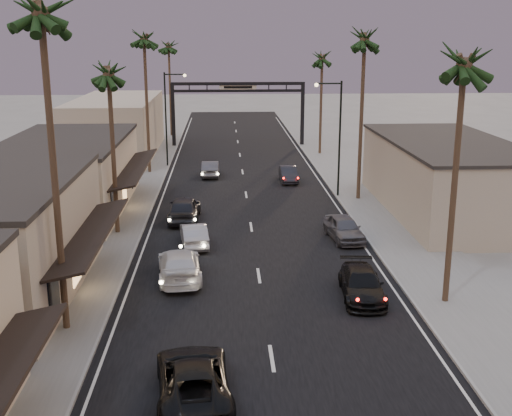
{
  "coord_description": "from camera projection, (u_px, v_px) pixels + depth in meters",
  "views": [
    {
      "loc": [
        -1.8,
        -3.64,
        12.15
      ],
      "look_at": [
        0.09,
        32.51,
        2.5
      ],
      "focal_mm": 45.0,
      "sensor_mm": 36.0,
      "label": 1
    }
  ],
  "objects": [
    {
      "name": "ground",
      "position": [
        249.0,
        215.0,
        45.33
      ],
      "size": [
        200.0,
        200.0,
        0.0
      ],
      "primitive_type": "plane",
      "color": "slate",
      "rests_on": "ground"
    },
    {
      "name": "road",
      "position": [
        247.0,
        198.0,
        50.16
      ],
      "size": [
        14.0,
        120.0,
        0.02
      ],
      "primitive_type": "cube",
      "color": "black",
      "rests_on": "ground"
    },
    {
      "name": "sidewalk_left",
      "position": [
        136.0,
        179.0,
        56.42
      ],
      "size": [
        5.0,
        92.0,
        0.12
      ],
      "primitive_type": "cube",
      "color": "slate",
      "rests_on": "ground"
    },
    {
      "name": "sidewalk_right",
      "position": [
        349.0,
        177.0,
        57.38
      ],
      "size": [
        5.0,
        92.0,
        0.12
      ],
      "primitive_type": "cube",
      "color": "slate",
      "rests_on": "ground"
    },
    {
      "name": "storefront_far",
      "position": [
        67.0,
        176.0,
        45.96
      ],
      "size": [
        8.0,
        16.0,
        5.0
      ],
      "primitive_type": "cube",
      "color": "#C5B396",
      "rests_on": "ground"
    },
    {
      "name": "storefront_dist",
      "position": [
        117.0,
        127.0,
        68.03
      ],
      "size": [
        8.0,
        20.0,
        6.0
      ],
      "primitive_type": "cube",
      "color": "gray",
      "rests_on": "ground"
    },
    {
      "name": "building_right",
      "position": [
        446.0,
        178.0,
        45.4
      ],
      "size": [
        8.0,
        18.0,
        5.0
      ],
      "primitive_type": "cube",
      "color": "gray",
      "rests_on": "ground"
    },
    {
      "name": "arch",
      "position": [
        238.0,
        98.0,
        72.86
      ],
      "size": [
        15.2,
        0.4,
        7.27
      ],
      "color": "black",
      "rests_on": "ground"
    },
    {
      "name": "streetlight_right",
      "position": [
        336.0,
        129.0,
        49.13
      ],
      "size": [
        2.13,
        0.3,
        9.0
      ],
      "color": "black",
      "rests_on": "ground"
    },
    {
      "name": "streetlight_left",
      "position": [
        169.0,
        112.0,
        60.98
      ],
      "size": [
        2.13,
        0.3,
        9.0
      ],
      "color": "black",
      "rests_on": "ground"
    },
    {
      "name": "palm_lb",
      "position": [
        40.0,
        3.0,
        24.08
      ],
      "size": [
        3.2,
        3.2,
        15.2
      ],
      "color": "#38281C",
      "rests_on": "ground"
    },
    {
      "name": "palm_lc",
      "position": [
        108.0,
        66.0,
        38.34
      ],
      "size": [
        3.2,
        3.2,
        12.2
      ],
      "color": "#38281C",
      "rests_on": "ground"
    },
    {
      "name": "palm_ld",
      "position": [
        144.0,
        34.0,
        56.18
      ],
      "size": [
        3.2,
        3.2,
        14.2
      ],
      "color": "#38281C",
      "rests_on": "ground"
    },
    {
      "name": "palm_ra",
      "position": [
        465.0,
        54.0,
        27.38
      ],
      "size": [
        3.2,
        3.2,
        13.2
      ],
      "color": "#38281C",
      "rests_on": "ground"
    },
    {
      "name": "palm_rb",
      "position": [
        365.0,
        34.0,
        46.43
      ],
      "size": [
        3.2,
        3.2,
        14.2
      ],
      "color": "#38281C",
      "rests_on": "ground"
    },
    {
      "name": "palm_rc",
      "position": [
        322.0,
        54.0,
        66.23
      ],
      "size": [
        3.2,
        3.2,
        12.2
      ],
      "color": "#38281C",
      "rests_on": "ground"
    },
    {
      "name": "palm_far",
      "position": [
        169.0,
        43.0,
        78.64
      ],
      "size": [
        3.2,
        3.2,
        13.2
      ],
      "color": "#38281C",
      "rests_on": "ground"
    },
    {
      "name": "oncoming_pickup",
      "position": [
        193.0,
        379.0,
        22.11
      ],
      "size": [
        2.98,
        5.6,
        1.5
      ],
      "primitive_type": "imported",
      "rotation": [
        0.0,
        0.0,
        3.24
      ],
      "color": "black",
      "rests_on": "ground"
    },
    {
      "name": "oncoming_silver",
      "position": [
        194.0,
        234.0,
        38.53
      ],
      "size": [
        1.98,
        4.31,
        1.37
      ],
      "primitive_type": "imported",
      "rotation": [
        0.0,
        0.0,
        3.27
      ],
      "color": "gray",
      "rests_on": "ground"
    },
    {
      "name": "oncoming_white",
      "position": [
        179.0,
        265.0,
        33.18
      ],
      "size": [
        2.65,
        5.47,
        1.54
      ],
      "primitive_type": "imported",
      "rotation": [
        0.0,
        0.0,
        3.24
      ],
      "color": "silver",
      "rests_on": "ground"
    },
    {
      "name": "oncoming_dgrey",
      "position": [
        184.0,
        208.0,
        43.75
      ],
      "size": [
        2.22,
        5.08,
        1.7
      ],
      "primitive_type": "imported",
      "rotation": [
        0.0,
        0.0,
        3.1
      ],
      "color": "black",
      "rests_on": "ground"
    },
    {
      "name": "oncoming_grey_far",
      "position": [
        210.0,
        169.0,
        57.82
      ],
      "size": [
        1.52,
        4.25,
        1.4
      ],
      "primitive_type": "imported",
      "rotation": [
        0.0,
        0.0,
        3.13
      ],
      "color": "#46454A",
      "rests_on": "ground"
    },
    {
      "name": "curbside_black",
      "position": [
        362.0,
        284.0,
        30.76
      ],
      "size": [
        2.26,
        4.87,
        1.38
      ],
      "primitive_type": "imported",
      "rotation": [
        0.0,
        0.0,
        -0.07
      ],
      "color": "black",
      "rests_on": "ground"
    },
    {
      "name": "curbside_grey",
      "position": [
        344.0,
        228.0,
        39.6
      ],
      "size": [
        2.29,
        4.57,
        1.49
      ],
      "primitive_type": "imported",
      "rotation": [
        0.0,
        0.0,
        0.12
      ],
      "color": "#47474C",
      "rests_on": "ground"
    },
    {
      "name": "curbside_far",
      "position": [
        288.0,
        174.0,
        55.61
      ],
      "size": [
        1.41,
        4.02,
        1.32
      ],
      "primitive_type": "imported",
      "rotation": [
        0.0,
        0.0,
        0.0
      ],
      "color": "black",
      "rests_on": "ground"
    }
  ]
}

